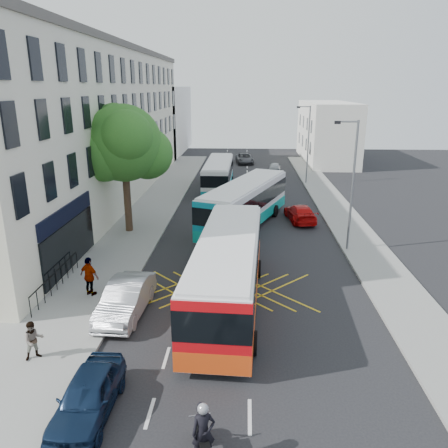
# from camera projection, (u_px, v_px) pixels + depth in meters

# --- Properties ---
(ground) EXTENTS (120.00, 120.00, 0.00)m
(ground) POSITION_uv_depth(u_px,v_px,m) (249.00, 360.00, 16.69)
(ground) COLOR black
(ground) RESTS_ON ground
(pavement_left) EXTENTS (5.00, 70.00, 0.15)m
(pavement_left) POSITION_uv_depth(u_px,v_px,m) (130.00, 231.00, 31.35)
(pavement_left) COLOR gray
(pavement_left) RESTS_ON ground
(pavement_right) EXTENTS (3.00, 70.00, 0.15)m
(pavement_right) POSITION_uv_depth(u_px,v_px,m) (355.00, 235.00, 30.60)
(pavement_right) COLOR gray
(pavement_right) RESTS_ON ground
(terrace_main) EXTENTS (8.30, 45.00, 13.50)m
(terrace_main) POSITION_uv_depth(u_px,v_px,m) (91.00, 125.00, 38.64)
(terrace_main) COLOR beige
(terrace_main) RESTS_ON ground
(terrace_far) EXTENTS (8.00, 20.00, 10.00)m
(terrace_far) POSITION_uv_depth(u_px,v_px,m) (158.00, 120.00, 68.23)
(terrace_far) COLOR silver
(terrace_far) RESTS_ON ground
(building_right) EXTENTS (6.00, 18.00, 8.00)m
(building_right) POSITION_uv_depth(u_px,v_px,m) (327.00, 132.00, 60.70)
(building_right) COLOR silver
(building_right) RESTS_ON ground
(street_tree) EXTENTS (6.30, 5.70, 8.80)m
(street_tree) POSITION_uv_depth(u_px,v_px,m) (123.00, 144.00, 29.45)
(street_tree) COLOR #382619
(street_tree) RESTS_ON pavement_left
(lamp_near) EXTENTS (1.45, 0.15, 8.00)m
(lamp_near) POSITION_uv_depth(u_px,v_px,m) (351.00, 180.00, 26.44)
(lamp_near) COLOR slate
(lamp_near) RESTS_ON pavement_right
(lamp_far) EXTENTS (1.45, 0.15, 8.00)m
(lamp_far) POSITION_uv_depth(u_px,v_px,m) (307.00, 141.00, 45.49)
(lamp_far) COLOR slate
(lamp_far) RESTS_ON pavement_right
(railings) EXTENTS (0.08, 5.60, 1.14)m
(railings) POSITION_uv_depth(u_px,v_px,m) (56.00, 279.00, 21.97)
(railings) COLOR black
(railings) RESTS_ON pavement_left
(bus_near) EXTENTS (3.44, 12.13, 3.38)m
(bus_near) POSITION_uv_depth(u_px,v_px,m) (228.00, 270.00, 20.46)
(bus_near) COLOR silver
(bus_near) RESTS_ON ground
(bus_mid) EXTENTS (6.74, 11.96, 3.31)m
(bus_mid) POSITION_uv_depth(u_px,v_px,m) (245.00, 203.00, 32.30)
(bus_mid) COLOR silver
(bus_mid) RESTS_ON ground
(bus_far) EXTENTS (2.75, 10.70, 3.00)m
(bus_far) POSITION_uv_depth(u_px,v_px,m) (218.00, 175.00, 43.58)
(bus_far) COLOR silver
(bus_far) RESTS_ON ground
(motorbike) EXTENTS (0.84, 2.17, 1.97)m
(motorbike) POSITION_uv_depth(u_px,v_px,m) (203.00, 435.00, 11.88)
(motorbike) COLOR black
(motorbike) RESTS_ON ground
(parked_car_blue) EXTENTS (1.65, 4.02, 1.36)m
(parked_car_blue) POSITION_uv_depth(u_px,v_px,m) (88.00, 396.00, 13.76)
(parked_car_blue) COLOR #0D1D37
(parked_car_blue) RESTS_ON ground
(parked_car_silver) EXTENTS (1.90, 4.81, 1.56)m
(parked_car_silver) POSITION_uv_depth(u_px,v_px,m) (126.00, 299.00, 19.86)
(parked_car_silver) COLOR #A6A8AE
(parked_car_silver) RESTS_ON ground
(red_hatchback) EXTENTS (2.41, 4.69, 1.30)m
(red_hatchback) POSITION_uv_depth(u_px,v_px,m) (300.00, 213.00, 33.79)
(red_hatchback) COLOR #B80807
(red_hatchback) RESTS_ON ground
(distant_car_grey) EXTENTS (2.68, 4.91, 1.30)m
(distant_car_grey) POSITION_uv_depth(u_px,v_px,m) (245.00, 159.00, 59.36)
(distant_car_grey) COLOR #3E3F45
(distant_car_grey) RESTS_ON ground
(distant_car_silver) EXTENTS (1.72, 3.58, 1.18)m
(distant_car_silver) POSITION_uv_depth(u_px,v_px,m) (275.00, 167.00, 53.47)
(distant_car_silver) COLOR #B9BCC1
(distant_car_silver) RESTS_ON ground
(pedestrian_near) EXTENTS (0.94, 0.90, 1.53)m
(pedestrian_near) POSITION_uv_depth(u_px,v_px,m) (34.00, 340.00, 16.35)
(pedestrian_near) COLOR gray
(pedestrian_near) RESTS_ON pavement_left
(pedestrian_far) EXTENTS (1.25, 0.94, 1.97)m
(pedestrian_far) POSITION_uv_depth(u_px,v_px,m) (90.00, 276.00, 21.33)
(pedestrian_far) COLOR gray
(pedestrian_far) RESTS_ON pavement_left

